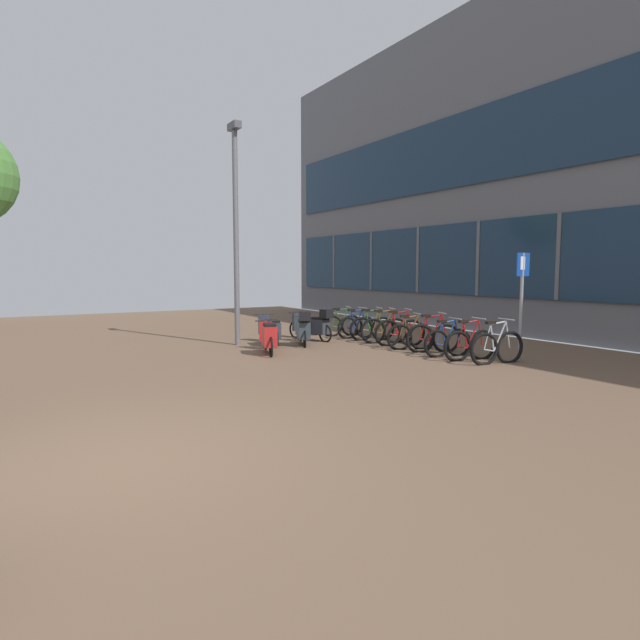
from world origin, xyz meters
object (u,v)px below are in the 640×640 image
at_px(bicycle_rack_01, 470,345).
at_px(parking_sign, 522,294).
at_px(bicycle_rack_05, 400,332).
at_px(bicycle_rack_09, 342,325).
at_px(bicycle_rack_03, 433,338).
at_px(lamp_post, 236,223).
at_px(scooter_mid, 315,326).
at_px(bicycle_rack_02, 448,342).
at_px(bicycle_rack_00, 497,348).
at_px(bicycle_rack_04, 410,336).
at_px(bicycle_rack_07, 372,328).
at_px(scooter_far, 269,337).
at_px(scooter_near, 303,329).
at_px(bicycle_rack_06, 384,330).
at_px(bicycle_rack_08, 356,327).
at_px(scooter_extra, 271,331).

distance_m(bicycle_rack_01, parking_sign, 1.54).
relative_size(bicycle_rack_05, bicycle_rack_09, 1.07).
height_order(bicycle_rack_03, lamp_post, lamp_post).
relative_size(scooter_mid, lamp_post, 0.31).
bearing_deg(bicycle_rack_02, bicycle_rack_00, -81.38).
height_order(bicycle_rack_04, bicycle_rack_07, bicycle_rack_07).
height_order(bicycle_rack_03, bicycle_rack_05, bicycle_rack_05).
relative_size(bicycle_rack_02, bicycle_rack_05, 0.94).
bearing_deg(parking_sign, scooter_far, 138.37).
bearing_deg(scooter_mid, bicycle_rack_03, -67.55).
xyz_separation_m(bicycle_rack_03, bicycle_rack_05, (0.01, 1.26, 0.00)).
bearing_deg(bicycle_rack_03, scooter_far, 152.48).
bearing_deg(lamp_post, bicycle_rack_05, -33.17).
height_order(scooter_near, scooter_far, scooter_near).
xyz_separation_m(bicycle_rack_09, lamp_post, (-3.44, -0.16, 2.87)).
relative_size(bicycle_rack_06, scooter_far, 0.81).
relative_size(bicycle_rack_08, bicycle_rack_09, 1.04).
relative_size(bicycle_rack_02, scooter_mid, 0.70).
xyz_separation_m(bicycle_rack_04, lamp_post, (-3.42, 2.99, 2.87)).
bearing_deg(bicycle_rack_02, scooter_mid, 107.27).
bearing_deg(bicycle_rack_05, bicycle_rack_09, 93.71).
xyz_separation_m(bicycle_rack_01, bicycle_rack_06, (0.08, 3.15, 0.01)).
height_order(bicycle_rack_04, parking_sign, parking_sign).
xyz_separation_m(bicycle_rack_00, bicycle_rack_03, (-0.05, 1.89, 0.00)).
bearing_deg(bicycle_rack_02, bicycle_rack_03, 77.17).
bearing_deg(lamp_post, bicycle_rack_01, -54.26).
bearing_deg(bicycle_rack_05, parking_sign, -77.39).
xyz_separation_m(bicycle_rack_05, scooter_far, (-3.53, 0.58, 0.04)).
bearing_deg(bicycle_rack_00, bicycle_rack_07, 90.12).
height_order(scooter_extra, lamp_post, lamp_post).
bearing_deg(bicycle_rack_08, bicycle_rack_05, -88.05).
height_order(bicycle_rack_00, bicycle_rack_04, bicycle_rack_00).
height_order(bicycle_rack_02, scooter_near, scooter_near).
height_order(bicycle_rack_03, bicycle_rack_09, bicycle_rack_03).
bearing_deg(scooter_near, bicycle_rack_03, -51.09).
height_order(bicycle_rack_03, scooter_mid, bicycle_rack_03).
height_order(bicycle_rack_06, parking_sign, parking_sign).
xyz_separation_m(bicycle_rack_01, bicycle_rack_07, (0.13, 3.78, -0.00)).
distance_m(bicycle_rack_04, scooter_extra, 3.67).
relative_size(bicycle_rack_03, scooter_mid, 0.73).
bearing_deg(bicycle_rack_09, bicycle_rack_06, -85.55).
relative_size(bicycle_rack_05, scooter_extra, 0.74).
bearing_deg(scooter_extra, lamp_post, 147.99).
height_order(bicycle_rack_03, bicycle_rack_06, bicycle_rack_03).
relative_size(bicycle_rack_04, scooter_near, 0.77).
bearing_deg(bicycle_rack_08, scooter_extra, 180.00).
bearing_deg(bicycle_rack_07, bicycle_rack_00, -89.88).
bearing_deg(bicycle_rack_04, bicycle_rack_07, 83.63).
relative_size(bicycle_rack_09, scooter_mid, 0.70).
xyz_separation_m(bicycle_rack_01, lamp_post, (-3.51, 4.87, 2.86)).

